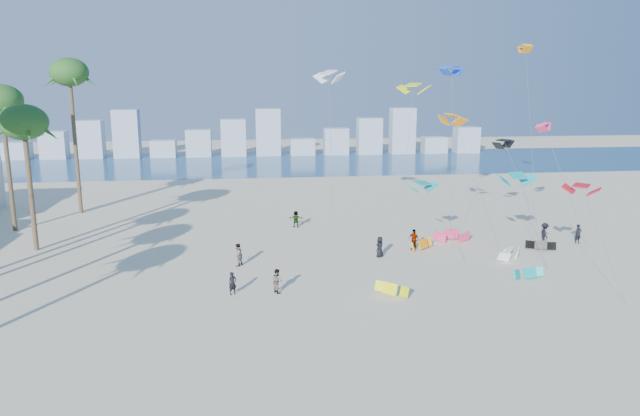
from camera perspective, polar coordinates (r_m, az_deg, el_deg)
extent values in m
plane|color=beige|center=(31.11, -2.08, -14.65)|extent=(220.00, 220.00, 0.00)
plane|color=navy|center=(100.66, -5.48, 4.23)|extent=(220.00, 220.00, 0.00)
imported|color=black|center=(40.46, -8.25, -7.05)|extent=(0.67, 0.58, 1.54)
imported|color=gray|center=(40.51, -4.07, -6.86)|extent=(0.93, 0.99, 1.63)
imported|color=black|center=(48.34, 5.67, -3.67)|extent=(0.93, 0.96, 1.66)
imported|color=gray|center=(50.62, 8.83, -2.96)|extent=(0.97, 1.09, 1.77)
imported|color=black|center=(55.12, 20.42, -2.29)|extent=(0.87, 1.30, 1.87)
imported|color=gray|center=(57.57, -2.29, -1.05)|extent=(1.51, 0.61, 1.58)
imported|color=black|center=(56.57, 23.18, -2.26)|extent=(0.66, 0.48, 1.65)
imported|color=gray|center=(46.29, -7.76, -4.40)|extent=(1.03, 1.08, 1.75)
cylinder|color=#595959|center=(47.92, 11.64, -1.39)|extent=(2.96, 2.46, 5.92)
cylinder|color=#595959|center=(51.14, 14.59, 2.17)|extent=(3.02, 4.60, 10.88)
cylinder|color=#595959|center=(55.15, 18.70, 1.42)|extent=(2.35, 4.60, 8.59)
cylinder|color=#595959|center=(50.07, 1.07, 4.40)|extent=(0.13, 3.70, 14.40)
cylinder|color=#595959|center=(52.82, 12.34, 4.82)|extent=(1.10, 5.30, 14.93)
cylinder|color=#595959|center=(43.28, 25.16, -3.08)|extent=(1.40, 4.13, 6.99)
cylinder|color=#595959|center=(62.05, 8.23, 5.28)|extent=(1.99, 4.09, 13.25)
cylinder|color=#595959|center=(56.78, 22.10, 2.20)|extent=(2.74, 4.32, 10.02)
cylinder|color=#595959|center=(47.77, 19.46, -1.34)|extent=(1.80, 2.44, 6.81)
cylinder|color=#595959|center=(62.88, 19.28, 6.59)|extent=(0.12, 5.14, 17.12)
cylinder|color=brown|center=(54.36, -25.66, 1.76)|extent=(0.40, 0.40, 10.55)
ellipsoid|color=#22531D|center=(53.76, -26.19, 7.29)|extent=(3.80, 3.80, 2.85)
cylinder|color=brown|center=(62.17, -27.33, 3.47)|extent=(0.40, 0.40, 12.01)
ellipsoid|color=#22531D|center=(61.67, -27.88, 8.98)|extent=(3.80, 3.80, 2.85)
cylinder|color=brown|center=(67.37, -22.08, 5.60)|extent=(0.40, 0.40, 14.50)
ellipsoid|color=#22531D|center=(67.02, -22.59, 11.76)|extent=(3.80, 3.80, 2.85)
cube|color=#9EADBF|center=(117.32, -26.67, 4.87)|extent=(4.40, 3.00, 3.00)
cube|color=#9EADBF|center=(115.27, -23.80, 5.47)|extent=(4.40, 3.00, 4.80)
cube|color=#9EADBF|center=(113.53, -20.83, 6.08)|extent=(4.40, 3.00, 6.60)
cube|color=#9EADBF|center=(112.11, -17.78, 6.69)|extent=(4.40, 3.00, 8.40)
cube|color=#9EADBF|center=(111.38, -14.54, 5.45)|extent=(4.40, 3.00, 3.00)
cube|color=#9EADBF|center=(110.61, -11.37, 6.03)|extent=(4.40, 3.00, 4.80)
cube|color=#9EADBF|center=(110.20, -8.15, 6.59)|extent=(4.40, 3.00, 6.60)
cube|color=#9EADBF|center=(110.14, -4.92, 7.14)|extent=(4.40, 3.00, 8.40)
cube|color=#9EADBF|center=(110.79, -1.67, 5.81)|extent=(4.40, 3.00, 3.00)
cube|color=#9EADBF|center=(111.41, 1.52, 6.31)|extent=(4.40, 3.00, 4.80)
cube|color=#9EADBF|center=(112.38, 4.68, 6.79)|extent=(4.40, 3.00, 6.60)
cube|color=#9EADBF|center=(113.68, 7.78, 7.23)|extent=(4.40, 3.00, 8.40)
cube|color=#9EADBF|center=(115.65, 10.73, 5.87)|extent=(4.40, 3.00, 3.00)
cube|color=#9EADBF|center=(117.56, 13.65, 6.29)|extent=(4.40, 3.00, 4.80)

